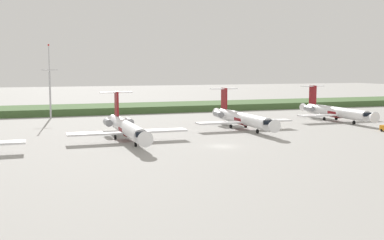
{
  "coord_description": "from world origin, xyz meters",
  "views": [
    {
      "loc": [
        -32.8,
        -78.24,
        14.15
      ],
      "look_at": [
        0.0,
        16.67,
        3.0
      ],
      "focal_mm": 44.7,
      "sensor_mm": 36.0,
      "label": 1
    }
  ],
  "objects_px": {
    "regional_jet_fourth": "(335,111)",
    "antenna_mast": "(50,87)",
    "regional_jet_second": "(127,127)",
    "regional_jet_third": "(242,118)"
  },
  "relations": [
    {
      "from": "regional_jet_second",
      "to": "regional_jet_third",
      "type": "bearing_deg",
      "value": 16.62
    },
    {
      "from": "regional_jet_fourth",
      "to": "antenna_mast",
      "type": "xyz_separation_m",
      "value": [
        -70.44,
        31.74,
        5.99
      ]
    },
    {
      "from": "regional_jet_third",
      "to": "regional_jet_fourth",
      "type": "relative_size",
      "value": 1.0
    },
    {
      "from": "antenna_mast",
      "to": "regional_jet_second",
      "type": "bearing_deg",
      "value": -75.76
    },
    {
      "from": "antenna_mast",
      "to": "regional_jet_fourth",
      "type": "bearing_deg",
      "value": -24.26
    },
    {
      "from": "regional_jet_third",
      "to": "regional_jet_fourth",
      "type": "distance_m",
      "value": 30.85
    },
    {
      "from": "regional_jet_second",
      "to": "antenna_mast",
      "type": "height_order",
      "value": "antenna_mast"
    },
    {
      "from": "regional_jet_second",
      "to": "regional_jet_fourth",
      "type": "xyz_separation_m",
      "value": [
        58.49,
        15.33,
        0.0
      ]
    },
    {
      "from": "regional_jet_third",
      "to": "regional_jet_fourth",
      "type": "bearing_deg",
      "value": 12.82
    },
    {
      "from": "regional_jet_second",
      "to": "regional_jet_fourth",
      "type": "bearing_deg",
      "value": 14.68
    }
  ]
}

